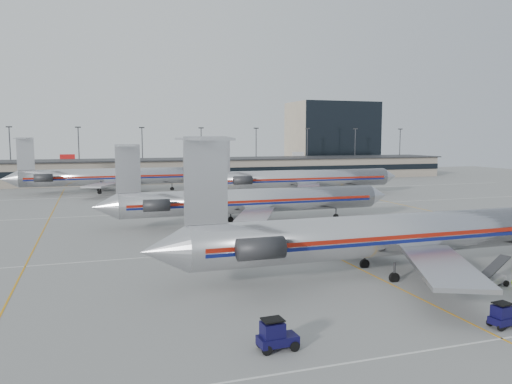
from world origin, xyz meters
name	(u,v)px	position (x,y,z in m)	size (l,w,h in m)	color
ground	(355,267)	(0.00, 0.00, 0.00)	(260.00, 260.00, 0.00)	gray
apron_markings	(311,245)	(0.00, 10.00, 0.01)	(160.00, 0.15, 0.02)	silver
terminal	(180,170)	(0.00, 97.97, 3.16)	(162.00, 17.00, 6.25)	gray
light_mast_row	(172,149)	(0.00, 112.00, 8.58)	(163.60, 0.40, 15.28)	#38383D
distant_building	(331,136)	(62.00, 128.00, 12.50)	(30.00, 20.00, 25.00)	tan
jet_foreground	(399,233)	(2.71, -3.04, 3.62)	(47.71, 28.09, 12.49)	silver
jet_second_row	(248,201)	(-2.72, 25.88, 3.33)	(43.82, 25.80, 11.47)	silver
jet_third_row	(299,179)	(17.71, 54.97, 3.61)	(45.50, 27.99, 12.44)	silver
jet_back_row	(108,176)	(-20.16, 73.92, 3.58)	(45.09, 27.74, 12.33)	silver
tug_left	(275,336)	(-13.81, -15.17, 0.86)	(2.39, 1.28, 1.90)	#0B0932
tug_center	(504,316)	(1.48, -16.58, 0.76)	(2.16, 1.25, 1.68)	#0B0932
belt_loader	(489,279)	(7.47, -9.00, 0.62)	(4.49, 2.55, 2.30)	gray
cone_left	(274,332)	(-13.16, -13.16, 0.27)	(0.39, 0.39, 0.54)	#CC3906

